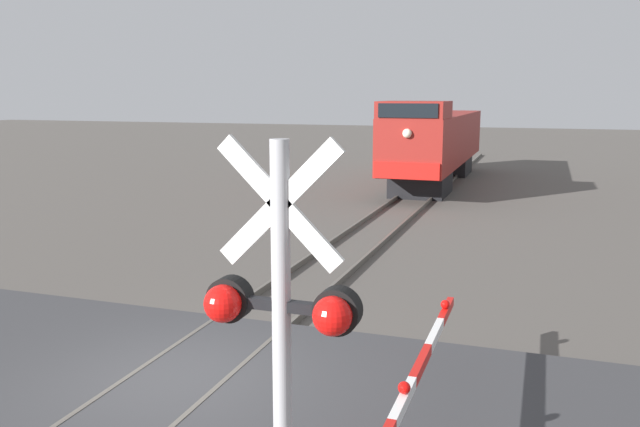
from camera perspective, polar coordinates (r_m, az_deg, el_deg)
ground_plane at (r=10.45m, az=-12.28°, el=-14.46°), size 160.00×160.00×0.00m
rail_track_left at (r=10.79m, az=-15.65°, el=-13.37°), size 0.08×80.00×0.15m
rail_track_right at (r=10.10m, az=-8.69°, el=-14.80°), size 0.08×80.00×0.15m
road_surface at (r=10.43m, az=-12.30°, el=-14.10°), size 36.00×5.48×0.14m
locomotive at (r=32.40m, az=10.01°, el=6.13°), size 2.71×14.64×4.04m
crossing_signal at (r=4.89m, az=-3.43°, el=-11.51°), size 1.18×0.33×4.06m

